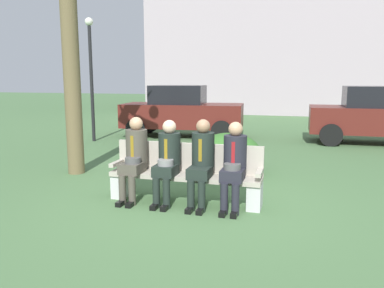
{
  "coord_description": "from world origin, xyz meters",
  "views": [
    {
      "loc": [
        1.55,
        -5.4,
        1.89
      ],
      "look_at": [
        -0.17,
        0.49,
        0.85
      ],
      "focal_mm": 36.12,
      "sensor_mm": 36.0,
      "label": 1
    }
  ],
  "objects_px": {
    "park_bench": "(186,174)",
    "street_lamp": "(91,67)",
    "parked_car_far": "(378,116)",
    "seated_man_centerright": "(202,158)",
    "parked_car_near": "(182,111)",
    "seated_man_leftmost": "(134,154)",
    "seated_man_centerleft": "(168,157)",
    "shrub_near_bench": "(229,153)",
    "seated_man_rightmost": "(234,161)",
    "building_backdrop": "(269,12)"
  },
  "relations": [
    {
      "from": "park_bench",
      "to": "seated_man_centerleft",
      "type": "height_order",
      "value": "seated_man_centerleft"
    },
    {
      "from": "street_lamp",
      "to": "shrub_near_bench",
      "type": "bearing_deg",
      "value": -31.24
    },
    {
      "from": "seated_man_centerleft",
      "to": "parked_car_near",
      "type": "distance_m",
      "value": 6.93
    },
    {
      "from": "building_backdrop",
      "to": "seated_man_rightmost",
      "type": "bearing_deg",
      "value": -85.89
    },
    {
      "from": "seated_man_leftmost",
      "to": "seated_man_rightmost",
      "type": "distance_m",
      "value": 1.57
    },
    {
      "from": "parked_car_near",
      "to": "street_lamp",
      "type": "relative_size",
      "value": 1.1
    },
    {
      "from": "park_bench",
      "to": "seated_man_leftmost",
      "type": "relative_size",
      "value": 1.81
    },
    {
      "from": "seated_man_centerright",
      "to": "parked_car_near",
      "type": "height_order",
      "value": "parked_car_near"
    },
    {
      "from": "seated_man_leftmost",
      "to": "street_lamp",
      "type": "height_order",
      "value": "street_lamp"
    },
    {
      "from": "park_bench",
      "to": "parked_car_near",
      "type": "xyz_separation_m",
      "value": [
        -2.15,
        6.52,
        0.4
      ]
    },
    {
      "from": "seated_man_centerleft",
      "to": "parked_car_far",
      "type": "relative_size",
      "value": 0.32
    },
    {
      "from": "seated_man_rightmost",
      "to": "street_lamp",
      "type": "height_order",
      "value": "street_lamp"
    },
    {
      "from": "seated_man_leftmost",
      "to": "shrub_near_bench",
      "type": "relative_size",
      "value": 0.99
    },
    {
      "from": "seated_man_centerleft",
      "to": "seated_man_rightmost",
      "type": "distance_m",
      "value": 1.02
    },
    {
      "from": "park_bench",
      "to": "street_lamp",
      "type": "relative_size",
      "value": 0.64
    },
    {
      "from": "seated_man_centerleft",
      "to": "shrub_near_bench",
      "type": "height_order",
      "value": "seated_man_centerleft"
    },
    {
      "from": "seated_man_centerleft",
      "to": "seated_man_centerright",
      "type": "height_order",
      "value": "seated_man_centerright"
    },
    {
      "from": "seated_man_leftmost",
      "to": "parked_car_far",
      "type": "relative_size",
      "value": 0.33
    },
    {
      "from": "park_bench",
      "to": "seated_man_rightmost",
      "type": "relative_size",
      "value": 1.85
    },
    {
      "from": "park_bench",
      "to": "seated_man_rightmost",
      "type": "distance_m",
      "value": 0.83
    },
    {
      "from": "parked_car_near",
      "to": "seated_man_rightmost",
      "type": "bearing_deg",
      "value": -66.3
    },
    {
      "from": "seated_man_rightmost",
      "to": "seated_man_centerleft",
      "type": "bearing_deg",
      "value": -179.98
    },
    {
      "from": "park_bench",
      "to": "seated_man_centerleft",
      "type": "xyz_separation_m",
      "value": [
        -0.25,
        -0.14,
        0.27
      ]
    },
    {
      "from": "parked_car_far",
      "to": "street_lamp",
      "type": "distance_m",
      "value": 8.57
    },
    {
      "from": "shrub_near_bench",
      "to": "parked_car_far",
      "type": "relative_size",
      "value": 0.33
    },
    {
      "from": "street_lamp",
      "to": "seated_man_centerright",
      "type": "bearing_deg",
      "value": -46.44
    },
    {
      "from": "shrub_near_bench",
      "to": "street_lamp",
      "type": "xyz_separation_m",
      "value": [
        -4.75,
        2.88,
        1.83
      ]
    },
    {
      "from": "seated_man_leftmost",
      "to": "seated_man_centerleft",
      "type": "height_order",
      "value": "seated_man_leftmost"
    },
    {
      "from": "seated_man_rightmost",
      "to": "shrub_near_bench",
      "type": "relative_size",
      "value": 0.97
    },
    {
      "from": "seated_man_leftmost",
      "to": "seated_man_centerright",
      "type": "relative_size",
      "value": 1.0
    },
    {
      "from": "seated_man_centerright",
      "to": "parked_car_near",
      "type": "distance_m",
      "value": 7.09
    },
    {
      "from": "seated_man_rightmost",
      "to": "parked_car_far",
      "type": "bearing_deg",
      "value": 66.14
    },
    {
      "from": "seated_man_rightmost",
      "to": "street_lamp",
      "type": "relative_size",
      "value": 0.35
    },
    {
      "from": "seated_man_leftmost",
      "to": "seated_man_centerleft",
      "type": "xyz_separation_m",
      "value": [
        0.55,
        -0.0,
        -0.02
      ]
    },
    {
      "from": "building_backdrop",
      "to": "street_lamp",
      "type": "bearing_deg",
      "value": -105.43
    },
    {
      "from": "park_bench",
      "to": "parked_car_far",
      "type": "xyz_separation_m",
      "value": [
        3.8,
        6.7,
        0.4
      ]
    },
    {
      "from": "seated_man_centerright",
      "to": "parked_car_near",
      "type": "bearing_deg",
      "value": 110.12
    },
    {
      "from": "shrub_near_bench",
      "to": "parked_car_far",
      "type": "xyz_separation_m",
      "value": [
        3.5,
        4.72,
        0.43
      ]
    },
    {
      "from": "park_bench",
      "to": "street_lamp",
      "type": "xyz_separation_m",
      "value": [
        -4.46,
        4.86,
        1.8
      ]
    },
    {
      "from": "parked_car_far",
      "to": "seated_man_leftmost",
      "type": "bearing_deg",
      "value": -123.92
    },
    {
      "from": "parked_car_near",
      "to": "seated_man_centerright",
      "type": "bearing_deg",
      "value": -69.88
    },
    {
      "from": "shrub_near_bench",
      "to": "seated_man_centerright",
      "type": "bearing_deg",
      "value": -90.19
    },
    {
      "from": "seated_man_centerright",
      "to": "building_backdrop",
      "type": "height_order",
      "value": "building_backdrop"
    },
    {
      "from": "seated_man_rightmost",
      "to": "building_backdrop",
      "type": "xyz_separation_m",
      "value": [
        -1.37,
        19.0,
        5.15
      ]
    },
    {
      "from": "parked_car_near",
      "to": "street_lamp",
      "type": "xyz_separation_m",
      "value": [
        -2.31,
        -1.67,
        1.4
      ]
    },
    {
      "from": "shrub_near_bench",
      "to": "street_lamp",
      "type": "bearing_deg",
      "value": 148.76
    },
    {
      "from": "seated_man_centerright",
      "to": "parked_car_near",
      "type": "relative_size",
      "value": 0.32
    },
    {
      "from": "seated_man_leftmost",
      "to": "park_bench",
      "type": "bearing_deg",
      "value": 9.6
    },
    {
      "from": "building_backdrop",
      "to": "seated_man_leftmost",
      "type": "bearing_deg",
      "value": -90.62
    },
    {
      "from": "seated_man_rightmost",
      "to": "shrub_near_bench",
      "type": "distance_m",
      "value": 2.19
    }
  ]
}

